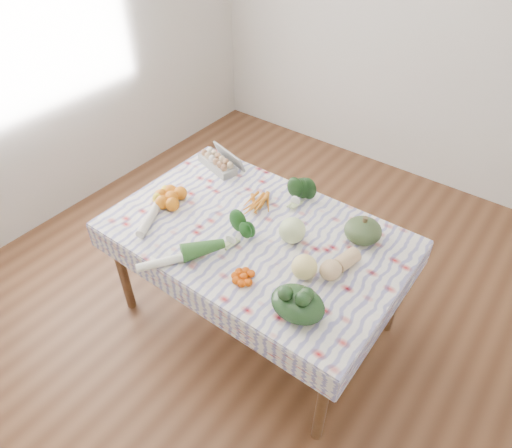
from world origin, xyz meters
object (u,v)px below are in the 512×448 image
object	(u,v)px
dining_table	(256,243)
grapefruit	(304,267)
egg_carton	(217,163)
cabbage	(292,230)
butternut_squash	(340,263)
kabocha_squash	(363,231)

from	to	relation	value
dining_table	grapefruit	world-z (taller)	grapefruit
dining_table	egg_carton	world-z (taller)	egg_carton
grapefruit	cabbage	bearing A→B (deg)	136.45
egg_carton	butternut_squash	bearing A→B (deg)	-2.07
egg_carton	kabocha_squash	size ratio (longest dim) A/B	1.49
kabocha_squash	butternut_squash	size ratio (longest dim) A/B	0.85
grapefruit	kabocha_squash	bearing A→B (deg)	75.54
dining_table	grapefruit	xyz separation A→B (m)	(0.40, -0.12, 0.15)
dining_table	cabbage	size ratio (longest dim) A/B	10.93
kabocha_squash	grapefruit	bearing A→B (deg)	-104.46
cabbage	grapefruit	bearing A→B (deg)	-43.55
butternut_squash	kabocha_squash	bearing A→B (deg)	105.58
dining_table	cabbage	distance (m)	0.26
kabocha_squash	grapefruit	size ratio (longest dim) A/B	1.56
egg_carton	butternut_squash	distance (m)	1.17
dining_table	egg_carton	xyz separation A→B (m)	(-0.59, 0.36, 0.12)
dining_table	kabocha_squash	distance (m)	0.61
butternut_squash	dining_table	bearing A→B (deg)	-165.77
dining_table	grapefruit	distance (m)	0.44
dining_table	cabbage	bearing A→B (deg)	17.37
egg_carton	grapefruit	distance (m)	1.10
butternut_squash	grapefruit	bearing A→B (deg)	-119.02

